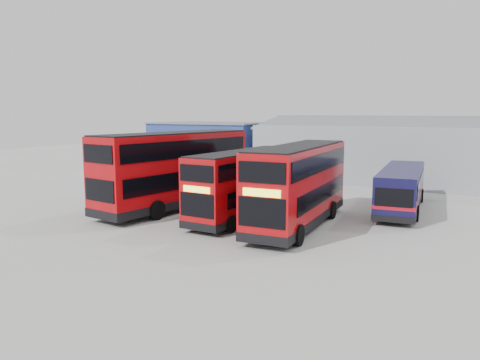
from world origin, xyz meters
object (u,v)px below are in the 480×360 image
Objects in this scene: double_decker_left at (175,171)px; single_decker_blue at (401,190)px; office_block at (214,146)px; maintenance_shed at (434,153)px; double_decker_centre at (244,185)px; double_decker_right at (299,186)px; panel_van at (179,162)px.

double_decker_left reaches higher than single_decker_blue.
office_block is 0.40× the size of maintenance_shed.
double_decker_left reaches higher than double_decker_centre.
double_decker_centre is (5.23, -0.22, -0.48)m from double_decker_left.
double_decker_centre is at bearing 36.03° from single_decker_blue.
office_block is at bearing 128.51° from double_decker_right.
maintenance_shed is at bearing -114.96° from double_decker_left.
office_block is 25.14m from single_decker_blue.
office_block is 5.92m from panel_van.
double_decker_left is at bearing 21.05° from single_decker_blue.
double_decker_centre is at bearing 172.43° from double_decker_right.
maintenance_shed is 24.28m from double_decker_left.
double_decker_centre is 0.88× the size of double_decker_right.
single_decker_blue is 23.16m from panel_van.
double_decker_centre is (14.56, -18.93, -0.60)m from office_block.
double_decker_right is at bearing -176.04° from double_decker_left.
single_decker_blue reaches higher than panel_van.
panel_van is (-18.31, 13.31, -0.89)m from double_decker_right.
double_decker_left is at bearing 172.56° from double_decker_right.
single_decker_blue is (4.00, 7.11, -0.87)m from double_decker_right.
panel_van is (-22.25, -7.79, -1.27)m from maintenance_shed.
double_decker_left is 1.11× the size of double_decker_right.
panel_van is at bearing 139.08° from double_decker_right.
single_decker_blue is at bearing 43.48° from double_decker_centre.
double_decker_right is at bearing -2.00° from double_decker_centre.
double_decker_left is at bearing -72.17° from panel_van.
maintenance_shed is 21.47m from double_decker_right.
double_decker_left is 16.13m from panel_van.
panel_van is at bearing -160.71° from maintenance_shed.
double_decker_centre reaches higher than single_decker_blue.
panel_van is (-22.31, 6.20, -0.01)m from single_decker_blue.
office_block is 26.29m from double_decker_right.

